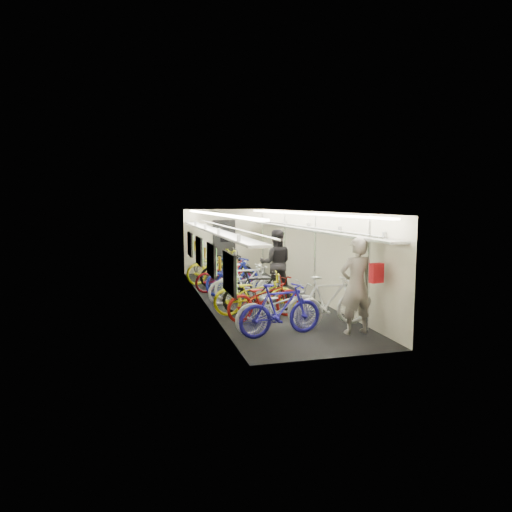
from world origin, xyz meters
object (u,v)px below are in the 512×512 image
passenger_mid (276,263)px  backpack (376,273)px  passenger_near (356,286)px  bicycle_0 (280,308)px  bicycle_1 (281,310)px

passenger_mid → backpack: 4.37m
passenger_near → backpack: passenger_near is taller
backpack → bicycle_0: bearing=143.1°
bicycle_0 → passenger_mid: passenger_mid is taller
passenger_near → passenger_mid: 3.95m
bicycle_0 → bicycle_1: (-0.07, -0.24, 0.02)m
bicycle_0 → bicycle_1: size_ratio=1.10×
passenger_near → passenger_mid: bearing=-85.7°
bicycle_0 → backpack: (1.67, -0.84, 0.77)m
passenger_mid → backpack: passenger_mid is taller
bicycle_1 → passenger_near: 1.60m
bicycle_1 → passenger_near: (1.52, -0.21, 0.44)m
bicycle_0 → passenger_near: 1.59m
passenger_mid → backpack: (0.69, -4.30, 0.33)m
passenger_near → backpack: size_ratio=5.13×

